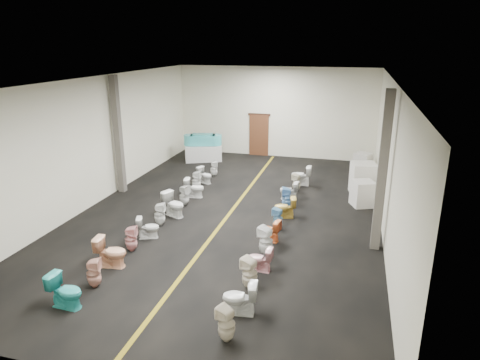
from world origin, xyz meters
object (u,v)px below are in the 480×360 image
(toilet_left_5, at_px, (160,214))
(toilet_right_9, at_px, (289,190))
(toilet_left_6, at_px, (174,204))
(toilet_left_1, at_px, (94,273))
(toilet_right_4, at_px, (266,241))
(toilet_right_6, at_px, (278,218))
(toilet_right_3, at_px, (260,259))
(toilet_right_10, at_px, (297,182))
(toilet_left_7, at_px, (184,195))
(toilet_left_2, at_px, (111,252))
(toilet_right_11, at_px, (301,175))
(toilet_right_8, at_px, (287,198))
(toilet_left_4, at_px, (148,227))
(appliance_crate_a, at_px, (363,193))
(appliance_crate_d, at_px, (362,163))
(toilet_right_0, at_px, (226,324))
(toilet_left_10, at_px, (205,175))
(display_table, at_px, (203,153))
(appliance_crate_c, at_px, (362,176))
(toilet_left_9, at_px, (196,180))
(toilet_right_5, at_px, (269,230))
(toilet_right_2, at_px, (250,273))
(appliance_crate_b, at_px, (363,179))
(toilet_left_3, at_px, (131,239))
(bathtub, at_px, (203,139))
(toilet_left_8, at_px, (194,188))
(toilet_left_0, at_px, (66,291))
(toilet_right_1, at_px, (240,298))
(toilet_left_11, at_px, (214,169))

(toilet_left_5, height_order, toilet_right_9, toilet_left_5)
(toilet_left_6, bearing_deg, toilet_left_1, -158.14)
(toilet_right_4, bearing_deg, toilet_right_6, -156.22)
(toilet_right_3, relative_size, toilet_right_10, 0.95)
(toilet_left_5, relative_size, toilet_left_7, 0.98)
(toilet_left_1, xyz_separation_m, toilet_left_2, (-0.13, 0.99, 0.04))
(toilet_left_1, bearing_deg, toilet_right_10, -40.43)
(toilet_right_11, bearing_deg, toilet_right_8, -3.58)
(toilet_right_6, xyz_separation_m, toilet_right_9, (-0.07, 2.68, 0.01))
(toilet_right_9, bearing_deg, toilet_right_4, 4.12)
(toilet_left_1, xyz_separation_m, toilet_left_4, (0.01, 2.82, -0.04))
(appliance_crate_a, relative_size, appliance_crate_d, 0.97)
(toilet_left_4, bearing_deg, appliance_crate_a, -75.83)
(toilet_left_2, height_order, toilet_right_3, toilet_left_2)
(toilet_right_0, bearing_deg, toilet_left_10, -134.26)
(toilet_left_4, bearing_deg, toilet_right_6, -86.43)
(toilet_left_4, relative_size, toilet_right_6, 0.98)
(appliance_crate_a, bearing_deg, display_table, 150.49)
(toilet_left_7, distance_m, toilet_right_0, 7.54)
(appliance_crate_d, bearing_deg, toilet_right_3, -104.95)
(appliance_crate_c, height_order, toilet_left_5, appliance_crate_c)
(toilet_left_9, xyz_separation_m, toilet_right_5, (3.72, -3.80, -0.04))
(toilet_right_9, bearing_deg, toilet_left_5, -43.46)
(appliance_crate_c, bearing_deg, toilet_right_2, -106.52)
(appliance_crate_b, relative_size, appliance_crate_d, 1.30)
(toilet_right_6, relative_size, toilet_right_11, 0.84)
(toilet_left_5, distance_m, toilet_right_8, 4.49)
(toilet_right_5, bearing_deg, toilet_left_3, -54.93)
(toilet_left_9, relative_size, toilet_right_6, 1.12)
(appliance_crate_a, bearing_deg, toilet_right_8, -159.88)
(appliance_crate_c, distance_m, toilet_left_9, 6.81)
(toilet_left_5, bearing_deg, toilet_left_6, -20.91)
(toilet_right_3, relative_size, toilet_right_6, 0.96)
(appliance_crate_a, relative_size, appliance_crate_b, 0.75)
(bathtub, xyz_separation_m, toilet_right_8, (5.04, -5.26, -0.68))
(toilet_left_1, distance_m, toilet_left_7, 5.59)
(appliance_crate_a, height_order, toilet_right_3, appliance_crate_a)
(toilet_left_5, bearing_deg, toilet_left_8, -14.49)
(toilet_left_0, distance_m, toilet_right_8, 8.12)
(bathtub, bearing_deg, appliance_crate_c, -30.34)
(toilet_right_11, bearing_deg, display_table, -116.61)
(display_table, xyz_separation_m, toilet_right_0, (5.03, -12.62, -0.01))
(toilet_right_3, height_order, toilet_right_5, toilet_right_5)
(toilet_left_8, height_order, toilet_right_8, toilet_right_8)
(toilet_right_1, height_order, toilet_right_10, toilet_right_1)
(toilet_left_11, bearing_deg, toilet_left_2, 162.70)
(appliance_crate_d, distance_m, toilet_left_2, 12.15)
(toilet_left_3, bearing_deg, toilet_left_7, -13.14)
(toilet_left_8, xyz_separation_m, toilet_right_6, (3.57, -2.00, -0.03))
(appliance_crate_b, bearing_deg, toilet_left_7, -154.16)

